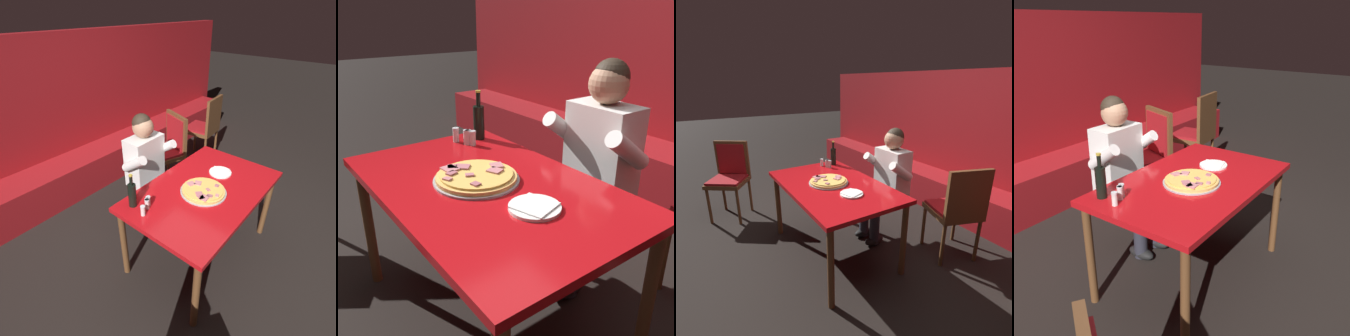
{
  "view_description": "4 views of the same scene",
  "coord_description": "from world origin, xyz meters",
  "views": [
    {
      "loc": [
        -1.62,
        -0.94,
        2.14
      ],
      "look_at": [
        -0.12,
        0.31,
        0.92
      ],
      "focal_mm": 28.0,
      "sensor_mm": 36.0,
      "label": 1
    },
    {
      "loc": [
        1.28,
        -0.83,
        1.5
      ],
      "look_at": [
        0.0,
        0.11,
        0.83
      ],
      "focal_mm": 40.0,
      "sensor_mm": 36.0,
      "label": 2
    },
    {
      "loc": [
        2.12,
        -1.16,
        1.75
      ],
      "look_at": [
        -0.09,
        0.18,
        0.89
      ],
      "focal_mm": 28.0,
      "sensor_mm": 36.0,
      "label": 3
    },
    {
      "loc": [
        -1.99,
        -1.3,
        1.82
      ],
      "look_at": [
        0.09,
        0.16,
        0.8
      ],
      "focal_mm": 40.0,
      "sensor_mm": 36.0,
      "label": 4
    }
  ],
  "objects": [
    {
      "name": "ground_plane",
      "position": [
        0.0,
        0.0,
        0.0
      ],
      "size": [
        24.0,
        24.0,
        0.0
      ],
      "primitive_type": "plane",
      "color": "black"
    },
    {
      "name": "main_dining_table",
      "position": [
        0.0,
        0.0,
        0.7
      ],
      "size": [
        1.4,
        0.88,
        0.78
      ],
      "color": "brown",
      "rests_on": "ground_plane"
    },
    {
      "name": "pizza",
      "position": [
        -0.05,
        -0.02,
        0.8
      ],
      "size": [
        0.39,
        0.39,
        0.05
      ],
      "color": "#9E9EA3",
      "rests_on": "main_dining_table"
    },
    {
      "name": "plate_white_paper",
      "position": [
        0.31,
        0.02,
        0.79
      ],
      "size": [
        0.21,
        0.21,
        0.02
      ],
      "color": "white",
      "rests_on": "main_dining_table"
    },
    {
      "name": "beer_bottle",
      "position": [
        -0.55,
        0.32,
        0.89
      ],
      "size": [
        0.07,
        0.07,
        0.29
      ],
      "color": "black",
      "rests_on": "main_dining_table"
    },
    {
      "name": "shaker_red_pepper_flakes",
      "position": [
        -0.51,
        0.2,
        0.82
      ],
      "size": [
        0.04,
        0.04,
        0.09
      ],
      "color": "silver",
      "rests_on": "main_dining_table"
    },
    {
      "name": "shaker_black_pepper",
      "position": [
        -0.47,
        0.22,
        0.82
      ],
      "size": [
        0.04,
        0.04,
        0.09
      ],
      "color": "silver",
      "rests_on": "main_dining_table"
    },
    {
      "name": "shaker_oregano",
      "position": [
        -0.58,
        0.17,
        0.82
      ],
      "size": [
        0.04,
        0.04,
        0.09
      ],
      "color": "silver",
      "rests_on": "main_dining_table"
    },
    {
      "name": "shaker_parmesan",
      "position": [
        -0.5,
        0.21,
        0.82
      ],
      "size": [
        0.04,
        0.04,
        0.09
      ],
      "color": "silver",
      "rests_on": "main_dining_table"
    },
    {
      "name": "diner_seated_blue_shirt",
      "position": [
        0.03,
        0.66,
        0.71
      ],
      "size": [
        0.53,
        0.53,
        1.27
      ],
      "color": "black",
      "rests_on": "ground_plane"
    }
  ]
}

